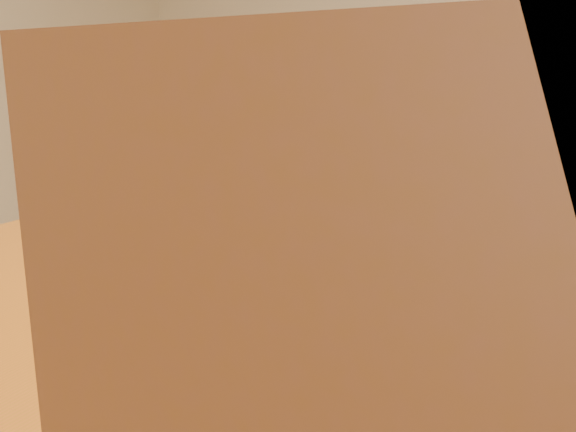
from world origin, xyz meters
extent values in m
cube|color=#56280C|center=(0.00, 0.00, 0.73)|extent=(0.90, 1.40, 0.04)
cylinder|color=#391D10|center=(-0.39, 0.64, 0.35)|extent=(0.07, 0.07, 0.71)
cube|color=#391D10|center=(0.05, 1.17, 0.40)|extent=(0.42, 0.42, 0.04)
cylinder|color=#391D10|center=(-0.11, 1.35, 0.19)|extent=(0.04, 0.04, 0.39)
cylinder|color=#391D10|center=(-0.13, 1.01, 0.19)|extent=(0.04, 0.04, 0.39)
cube|color=#391D10|center=(0.04, 0.98, 0.64)|extent=(0.38, 0.05, 0.43)
cylinder|color=white|center=(-0.02, -0.31, 0.76)|extent=(0.29, 0.29, 0.02)
ellipsoid|color=black|center=(-0.02, -0.31, 0.79)|extent=(0.20, 0.20, 0.04)
cube|color=silver|center=(0.10, -0.34, 0.77)|extent=(0.05, 0.18, 0.01)
cylinder|color=white|center=(-0.07, 0.10, 0.76)|extent=(0.14, 0.14, 0.01)
ellipsoid|color=olive|center=(-0.07, 0.10, 0.79)|extent=(0.09, 0.09, 0.06)
cylinder|color=white|center=(0.18, 0.09, 0.77)|extent=(0.13, 0.13, 0.04)
sphere|color=#CB000A|center=(0.20, 0.10, 0.78)|extent=(0.03, 0.03, 0.03)
sphere|color=#CB000A|center=(0.17, 0.11, 0.78)|extent=(0.03, 0.03, 0.03)
sphere|color=#CB000A|center=(0.16, 0.08, 0.78)|extent=(0.03, 0.03, 0.03)
sphere|color=#CB000A|center=(0.19, 0.07, 0.78)|extent=(0.03, 0.03, 0.03)
cube|color=white|center=(-0.24, 0.02, 0.82)|extent=(0.11, 0.08, 0.13)
cube|color=white|center=(-0.24, 0.02, 0.83)|extent=(0.10, 0.06, 0.11)
camera|label=1|loc=(0.28, -0.83, 0.96)|focal=40.00mm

